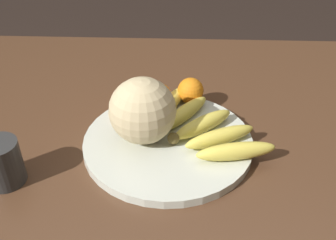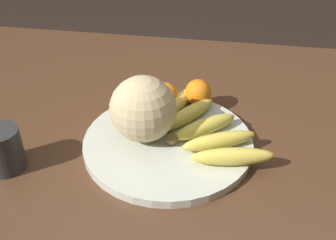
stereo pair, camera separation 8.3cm
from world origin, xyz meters
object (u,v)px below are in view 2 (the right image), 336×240
object	(u,v)px
orange_front_left	(165,95)
produce_tag	(160,112)
fruit_bowl	(168,142)
orange_back_left	(146,90)
banana_bunch	(203,128)
melon	(143,109)
kitchen_table	(183,172)
ceramic_mug	(1,150)
orange_front_right	(198,92)
orange_mid_center	(139,102)

from	to	relation	value
orange_front_left	produce_tag	world-z (taller)	orange_front_left
fruit_bowl	orange_back_left	world-z (taller)	orange_back_left
fruit_bowl	banana_bunch	distance (m)	0.08
melon	orange_back_left	bearing A→B (deg)	100.37
kitchen_table	produce_tag	distance (m)	0.15
kitchen_table	banana_bunch	xyz separation A→B (m)	(0.04, 0.02, 0.12)
melon	ceramic_mug	size ratio (longest dim) A/B	1.43
orange_front_right	orange_mid_center	world-z (taller)	orange_front_right
fruit_bowl	banana_bunch	bearing A→B (deg)	19.61
orange_mid_center	orange_back_left	size ratio (longest dim) A/B	1.01
fruit_bowl	orange_front_left	bearing A→B (deg)	102.59
produce_tag	orange_front_right	bearing A→B (deg)	-0.02
orange_back_left	produce_tag	bearing A→B (deg)	-46.71
banana_bunch	orange_front_right	bearing A→B (deg)	61.53
melon	banana_bunch	xyz separation A→B (m)	(0.13, 0.02, -0.05)
orange_mid_center	ceramic_mug	size ratio (longest dim) A/B	0.60
melon	orange_back_left	size ratio (longest dim) A/B	2.40
orange_back_left	produce_tag	xyz separation A→B (m)	(0.04, -0.05, -0.03)
fruit_bowl	orange_back_left	size ratio (longest dim) A/B	6.22
kitchen_table	orange_mid_center	xyz separation A→B (m)	(-0.12, 0.08, 0.13)
fruit_bowl	melon	bearing A→B (deg)	178.07
melon	produce_tag	xyz separation A→B (m)	(0.02, 0.10, -0.07)
banana_bunch	produce_tag	distance (m)	0.13
fruit_bowl	orange_front_right	bearing A→B (deg)	72.03
produce_tag	melon	bearing A→B (deg)	-133.41
orange_mid_center	produce_tag	distance (m)	0.06
fruit_bowl	produce_tag	world-z (taller)	produce_tag
banana_bunch	orange_mid_center	bearing A→B (deg)	118.43
orange_mid_center	melon	bearing A→B (deg)	-70.77
orange_front_right	orange_mid_center	xyz separation A→B (m)	(-0.13, -0.06, -0.00)
orange_front_left	kitchen_table	bearing A→B (deg)	-61.05
melon	orange_front_left	size ratio (longest dim) A/B	2.26
kitchen_table	ceramic_mug	size ratio (longest dim) A/B	15.55
orange_front_right	orange_back_left	bearing A→B (deg)	-176.58
fruit_bowl	melon	distance (m)	0.10
orange_mid_center	orange_back_left	bearing A→B (deg)	85.04
orange_back_left	orange_front_left	bearing A→B (deg)	-20.24
fruit_bowl	kitchen_table	bearing A→B (deg)	17.95
melon	orange_back_left	distance (m)	0.15
banana_bunch	ceramic_mug	size ratio (longest dim) A/B	2.85
orange_front_left	orange_mid_center	size ratio (longest dim) A/B	1.05
fruit_bowl	produce_tag	xyz separation A→B (m)	(-0.04, 0.10, 0.01)
kitchen_table	fruit_bowl	size ratio (longest dim) A/B	4.19
banana_bunch	melon	bearing A→B (deg)	151.25
melon	ceramic_mug	distance (m)	0.29
melon	fruit_bowl	bearing A→B (deg)	-1.93
kitchen_table	orange_front_left	world-z (taller)	orange_front_left
melon	produce_tag	size ratio (longest dim) A/B	1.87
fruit_bowl	orange_mid_center	distance (m)	0.13
ceramic_mug	fruit_bowl	bearing A→B (deg)	21.53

